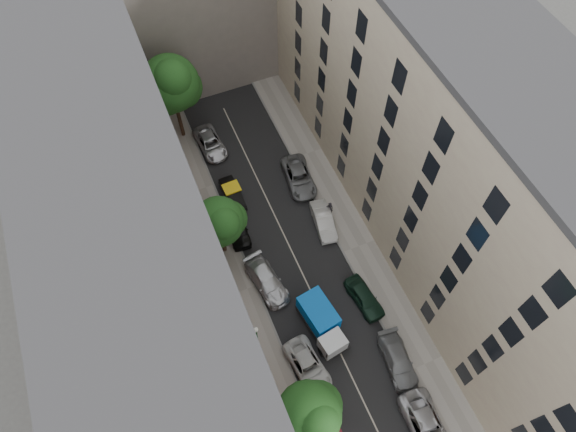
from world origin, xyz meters
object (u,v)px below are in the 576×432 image
car_right_3 (324,221)px  tree_far (172,86)px  tarp_truck (322,322)px  car_left_5 (233,194)px  car_right_2 (364,298)px  car_right_1 (398,361)px  car_left_6 (210,143)px  car_left_4 (238,228)px  car_right_0 (427,427)px  car_left_3 (267,281)px  car_right_4 (299,177)px  pedestrian (329,209)px  lamp_post (257,340)px  tree_near (311,416)px  car_left_2 (308,366)px  tree_mid (220,223)px

car_right_3 → tree_far: bearing=128.0°
tarp_truck → tree_far: (-4.22, 23.13, 5.46)m
car_left_5 → car_right_3: size_ratio=0.91×
car_right_2 → car_right_1: bearing=-96.9°
car_left_6 → car_right_3: car_right_3 is taller
car_left_4 → car_right_0: size_ratio=0.78×
car_right_1 → car_right_2: size_ratio=1.13×
car_left_3 → car_right_4: bearing=43.3°
car_left_6 → pedestrian: 13.57m
tarp_truck → car_left_5: size_ratio=1.36×
car_left_5 → car_right_2: car_right_2 is taller
car_left_4 → car_right_0: car_right_0 is taller
car_right_4 → lamp_post: 17.01m
car_right_1 → tree_near: 9.30m
tree_near → car_right_4: bearing=68.4°
car_left_2 → car_left_3: car_left_3 is taller
lamp_post → pedestrian: (10.30, 9.52, -2.91)m
car_right_2 → car_right_4: bearing=83.7°
tarp_truck → car_left_6: (-2.29, 20.73, -0.62)m
tree_mid → tree_near: bearing=-87.6°
car_left_2 → car_left_6: car_left_6 is taller
car_right_2 → pedestrian: pedestrian is taller
car_right_4 → car_left_5: bearing=-179.4°
car_left_6 → lamp_post: bearing=-102.9°
car_right_2 → lamp_post: (-9.40, -0.95, 3.23)m
car_right_0 → lamp_post: lamp_post is taller
car_left_3 → tree_near: (-1.41, -11.55, 4.19)m
car_left_3 → pedestrian: pedestrian is taller
car_right_0 → car_right_1: 4.94m
car_left_4 → car_right_3: (7.20, -2.20, -0.01)m
car_right_0 → car_right_4: car_right_0 is taller
lamp_post → car_right_1: bearing=-25.7°
car_left_3 → car_left_6: car_left_3 is taller
car_right_3 → car_left_5: bearing=146.1°
car_left_6 → tree_mid: bearing=-106.5°
car_right_2 → tree_mid: 12.95m
car_left_6 → lamp_post: (-3.00, -20.96, 3.28)m
car_left_2 → tree_near: size_ratio=0.65×
car_left_2 → pedestrian: pedestrian is taller
car_right_4 → tree_near: 22.04m
pedestrian → car_left_4: bearing=15.0°
car_right_1 → car_right_4: car_right_4 is taller
car_right_2 → pedestrian: (0.90, 8.57, 0.32)m
tree_mid → car_right_2: bearing=-44.7°
tarp_truck → car_right_2: bearing=1.5°
car_right_1 → tree_far: (-8.33, 27.88, 6.05)m
car_right_3 → lamp_post: 13.25m
car_left_3 → car_right_0: car_right_0 is taller
car_left_5 → car_left_6: (0.00, 6.41, 0.02)m
car_right_3 → tree_far: 17.86m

